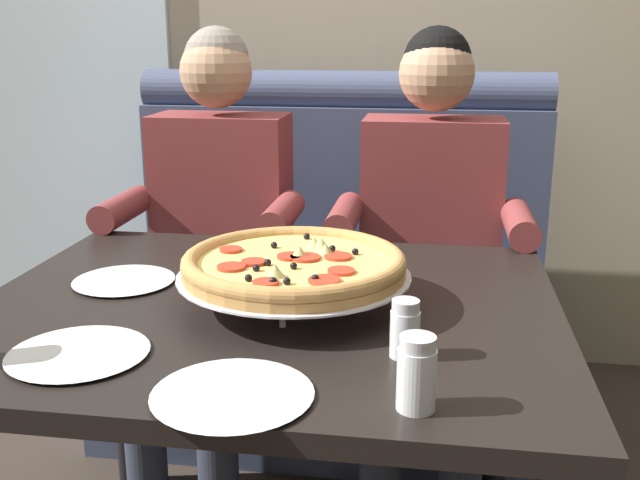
{
  "coord_description": "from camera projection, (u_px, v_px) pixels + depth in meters",
  "views": [
    {
      "loc": [
        0.32,
        -1.35,
        1.26
      ],
      "look_at": [
        0.1,
        0.05,
        0.85
      ],
      "focal_mm": 41.62,
      "sensor_mm": 36.0,
      "label": 1
    }
  ],
  "objects": [
    {
      "name": "patio_chair",
      "position": [
        112.0,
        185.0,
        3.68
      ],
      "size": [
        0.41,
        0.42,
        0.86
      ],
      "color": "black",
      "rests_on": "ground_plane"
    },
    {
      "name": "shaker_pepper_flakes",
      "position": [
        416.0,
        379.0,
        1.05
      ],
      "size": [
        0.06,
        0.06,
        0.11
      ],
      "color": "white",
      "rests_on": "dining_table"
    },
    {
      "name": "plate_near_left",
      "position": [
        232.0,
        391.0,
        1.09
      ],
      "size": [
        0.24,
        0.24,
        0.02
      ],
      "color": "white",
      "rests_on": "dining_table"
    },
    {
      "name": "plate_near_right",
      "position": [
        124.0,
        278.0,
        1.59
      ],
      "size": [
        0.22,
        0.22,
        0.02
      ],
      "color": "white",
      "rests_on": "dining_table"
    },
    {
      "name": "shaker_oregano",
      "position": [
        405.0,
        333.0,
        1.22
      ],
      "size": [
        0.05,
        0.05,
        0.1
      ],
      "color": "white",
      "rests_on": "dining_table"
    },
    {
      "name": "dining_table",
      "position": [
        267.0,
        343.0,
        1.5
      ],
      "size": [
        1.16,
        0.96,
        0.74
      ],
      "color": "black",
      "rests_on": "ground_plane"
    },
    {
      "name": "diner_left",
      "position": [
        213.0,
        225.0,
        2.18
      ],
      "size": [
        0.54,
        0.64,
        1.27
      ],
      "color": "#2D3342",
      "rests_on": "ground_plane"
    },
    {
      "name": "plate_far_side",
      "position": [
        78.0,
        350.0,
        1.23
      ],
      "size": [
        0.24,
        0.24,
        0.02
      ],
      "color": "white",
      "rests_on": "dining_table"
    },
    {
      "name": "diner_right",
      "position": [
        430.0,
        233.0,
        2.09
      ],
      "size": [
        0.54,
        0.64,
        1.27
      ],
      "color": "#2D3342",
      "rests_on": "ground_plane"
    },
    {
      "name": "pizza",
      "position": [
        294.0,
        265.0,
        1.45
      ],
      "size": [
        0.46,
        0.46,
        0.12
      ],
      "color": "silver",
      "rests_on": "dining_table"
    },
    {
      "name": "booth_bench",
      "position": [
        332.0,
        299.0,
        2.47
      ],
      "size": [
        1.41,
        0.78,
        1.13
      ],
      "color": "#424C6B",
      "rests_on": "ground_plane"
    }
  ]
}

